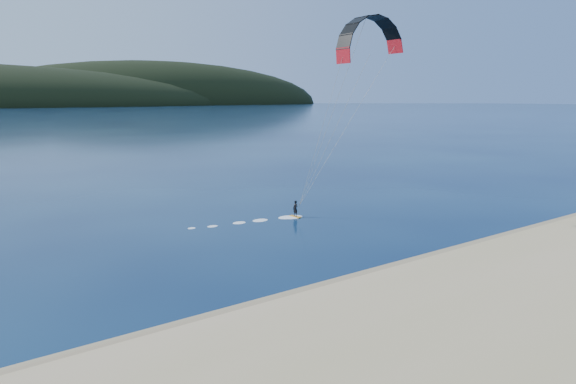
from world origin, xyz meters
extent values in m
plane|color=#071436|center=(0.00, 0.00, 0.00)|extent=(1800.00, 1800.00, 0.00)
cube|color=#967957|center=(0.00, 4.50, 0.05)|extent=(220.00, 2.50, 0.10)
ellipsoid|color=black|center=(260.00, 760.00, 0.00)|extent=(600.00, 240.00, 140.00)
cube|color=orange|center=(12.51, 20.20, 0.04)|extent=(0.60, 1.29, 0.07)
imported|color=black|center=(12.51, 20.20, 0.84)|extent=(0.45, 0.61, 1.54)
cylinder|color=gray|center=(15.35, 18.13, 8.11)|extent=(0.02, 0.02, 15.34)
camera|label=1|loc=(-12.71, -15.94, 11.24)|focal=29.51mm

